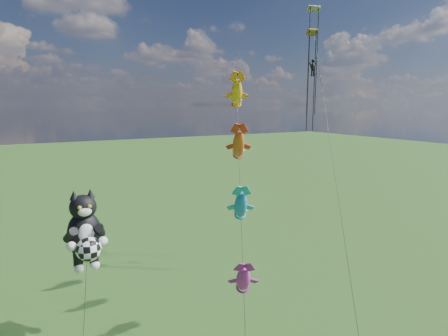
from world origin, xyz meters
TOP-DOWN VIEW (x-y plane):
  - cat_kite_rig at (2.37, 5.37)m, footprint 2.65×4.18m
  - fish_windsock_rig at (11.92, 2.10)m, footprint 7.63×14.13m
  - parafoil_rig at (21.95, 6.42)m, footprint 9.22×15.56m

SIDE VIEW (x-z plane):
  - cat_kite_rig at x=2.37m, z-range 2.36..12.58m
  - fish_windsock_rig at x=11.92m, z-range 1.18..20.67m
  - parafoil_rig at x=21.95m, z-range 6.69..31.00m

